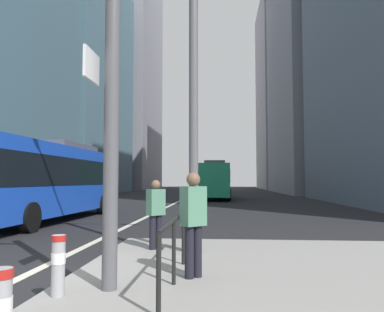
{
  "coord_description": "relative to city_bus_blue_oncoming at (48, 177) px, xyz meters",
  "views": [
    {
      "loc": [
        3.53,
        -6.3,
        1.71
      ],
      "look_at": [
        1.11,
        24.48,
        3.68
      ],
      "focal_mm": 35.83,
      "sensor_mm": 36.0,
      "label": 1
    }
  ],
  "objects": [
    {
      "name": "ground_plane",
      "position": [
        3.83,
        10.64,
        -1.84
      ],
      "size": [
        160.0,
        160.0,
        0.0
      ],
      "primitive_type": "plane",
      "color": "black"
    },
    {
      "name": "median_island",
      "position": [
        9.33,
        -10.36,
        -1.76
      ],
      "size": [
        9.0,
        10.0,
        0.15
      ],
      "primitive_type": "cube",
      "color": "gray",
      "rests_on": "ground"
    },
    {
      "name": "lane_centre_line",
      "position": [
        3.83,
        20.64,
        -1.83
      ],
      "size": [
        0.2,
        80.0,
        0.01
      ],
      "primitive_type": "cube",
      "color": "beige",
      "rests_on": "ground"
    },
    {
      "name": "office_tower_left_mid",
      "position": [
        -12.17,
        34.21,
        13.72
      ],
      "size": [
        10.24,
        21.46,
        31.11
      ],
      "primitive_type": "cube",
      "color": "slate",
      "rests_on": "ground"
    },
    {
      "name": "office_tower_left_far",
      "position": [
        -12.17,
        58.37,
        23.71
      ],
      "size": [
        12.24,
        21.42,
        51.1
      ],
      "primitive_type": "cube",
      "color": "gray",
      "rests_on": "ground"
    },
    {
      "name": "office_tower_right_mid",
      "position": [
        20.83,
        38.17,
        19.54
      ],
      "size": [
        11.39,
        23.36,
        42.74
      ],
      "primitive_type": "cube",
      "color": "gray",
      "rests_on": "ground"
    },
    {
      "name": "office_tower_right_far",
      "position": [
        20.83,
        63.9,
        17.55
      ],
      "size": [
        11.08,
        20.1,
        38.77
      ],
      "primitive_type": "cube",
      "color": "#9E9EA3",
      "rests_on": "ground"
    },
    {
      "name": "city_bus_blue_oncoming",
      "position": [
        0.0,
        0.0,
        0.0
      ],
      "size": [
        2.92,
        10.95,
        3.4
      ],
      "color": "blue",
      "rests_on": "ground"
    },
    {
      "name": "city_bus_red_receding",
      "position": [
        6.75,
        19.76,
        -0.0
      ],
      "size": [
        2.72,
        10.66,
        3.4
      ],
      "color": "#198456",
      "rests_on": "ground"
    },
    {
      "name": "car_oncoming_mid",
      "position": [
        -3.49,
        16.65,
        -0.85
      ],
      "size": [
        2.07,
        4.32,
        1.94
      ],
      "color": "#B2A899",
      "rests_on": "ground"
    },
    {
      "name": "car_receding_near",
      "position": [
        6.48,
        36.01,
        -0.84
      ],
      "size": [
        2.21,
        4.65,
        1.94
      ],
      "color": "silver",
      "rests_on": "ground"
    },
    {
      "name": "car_receding_far",
      "position": [
        6.88,
        35.14,
        -0.85
      ],
      "size": [
        2.18,
        4.17,
        1.94
      ],
      "color": "gold",
      "rests_on": "ground"
    },
    {
      "name": "traffic_signal_gantry",
      "position": [
        4.01,
        -10.22,
        2.23
      ],
      "size": [
        5.32,
        0.65,
        6.0
      ],
      "color": "#515156",
      "rests_on": "median_island"
    },
    {
      "name": "street_lamp_post",
      "position": [
        6.75,
        -7.39,
        3.45
      ],
      "size": [
        5.5,
        0.32,
        8.0
      ],
      "color": "#56565B",
      "rests_on": "median_island"
    },
    {
      "name": "bollard_left",
      "position": [
        5.5,
        -12.51,
        -1.23
      ],
      "size": [
        0.2,
        0.2,
        0.81
      ],
      "color": "#99999E",
      "rests_on": "median_island"
    },
    {
      "name": "bollard_right",
      "position": [
        5.14,
        -10.56,
        -1.23
      ],
      "size": [
        0.2,
        0.2,
        0.82
      ],
      "color": "#99999E",
      "rests_on": "median_island"
    },
    {
      "name": "pedestrian_railing",
      "position": [
        6.63,
        -9.17,
        -0.96
      ],
      "size": [
        0.06,
        4.22,
        0.98
      ],
      "color": "black",
      "rests_on": "median_island"
    },
    {
      "name": "pedestrian_waiting",
      "position": [
        6.89,
        -9.44,
        -0.75
      ],
      "size": [
        0.44,
        0.43,
        1.69
      ],
      "color": "black",
      "rests_on": "median_island"
    },
    {
      "name": "pedestrian_walking",
      "position": [
        5.85,
        -6.96,
        -0.82
      ],
      "size": [
        0.44,
        0.44,
        1.57
      ],
      "color": "black",
      "rests_on": "median_island"
    }
  ]
}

